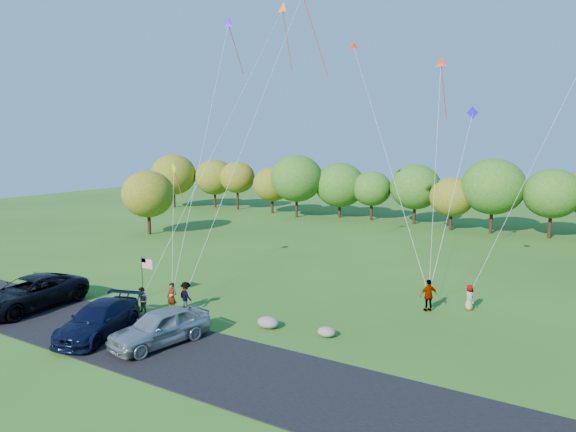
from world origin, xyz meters
name	(u,v)px	position (x,y,z in m)	size (l,w,h in m)	color
ground	(192,319)	(0.00, 0.00, 0.00)	(140.00, 140.00, 0.00)	#2D5317
asphalt_lane	(139,342)	(0.00, -4.00, 0.03)	(44.00, 6.00, 0.06)	black
treeline	(418,189)	(2.19, 35.79, 4.68)	(74.96, 27.52, 8.15)	#361E13
minivan_dark	(29,293)	(-9.61, -3.75, 1.02)	(3.17, 6.87, 1.91)	black
minivan_navy	(98,320)	(-2.48, -4.47, 0.89)	(2.33, 5.72, 1.66)	black
minivan_silver	(160,327)	(1.16, -3.66, 0.96)	(2.12, 5.27, 1.79)	#9FA6A9
flyer_a	(172,297)	(-1.89, 0.37, 0.89)	(0.65, 0.42, 1.77)	#4C4C59
flyer_b	(142,301)	(-3.15, -0.80, 0.80)	(0.77, 0.60, 1.59)	#4C4C59
flyer_c	(186,296)	(-1.46, 1.12, 0.86)	(1.11, 0.64, 1.71)	#4C4C59
flyer_d	(429,295)	(11.26, 8.40, 0.97)	(1.14, 0.48, 1.95)	#4C4C59
flyer_e	(469,297)	(13.32, 9.88, 0.78)	(0.77, 0.50, 1.57)	#4C4C59
park_bench	(45,279)	(-13.37, -0.25, 0.52)	(1.77, 0.60, 0.98)	#133615
trash_barrel	(77,289)	(-9.61, -0.41, 0.43)	(0.58, 0.58, 0.87)	#0A35A4
flag_assembly	(145,268)	(-5.31, 1.55, 2.01)	(0.98, 0.64, 2.66)	black
boulder_near	(268,322)	(4.51, 1.09, 0.31)	(1.25, 0.98, 0.62)	gray
boulder_far	(327,332)	(7.83, 1.62, 0.26)	(0.99, 0.83, 0.52)	gray
kites_aloft	(320,31)	(1.66, 12.38, 17.88)	(26.27, 11.19, 13.34)	red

